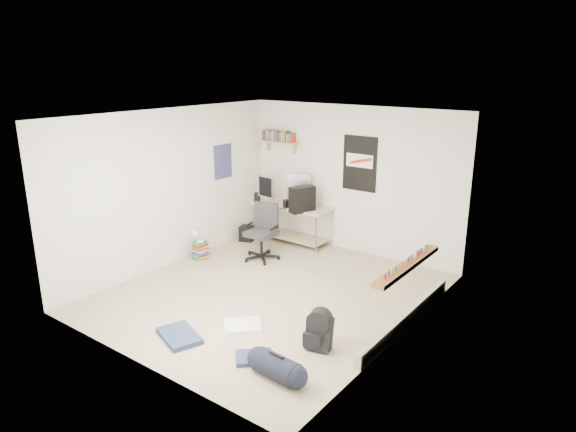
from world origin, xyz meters
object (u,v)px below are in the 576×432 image
Objects in this scene: backpack at (319,333)px; duffel_bag at (277,366)px; office_chair at (261,231)px; desk at (293,222)px; book_stack at (200,251)px.

duffel_bag is (-0.04, -0.75, -0.06)m from backpack.
duffel_bag is at bearing -61.10° from office_chair.
desk is 1.81m from book_stack.
office_chair is 1.83× the size of duffel_bag.
desk reaches higher than backpack.
backpack is (2.44, -2.83, -0.16)m from desk.
duffel_bag is at bearing -32.12° from desk.
backpack is at bearing -50.75° from office_chair.
desk is 4.32m from duffel_bag.
desk is at bearing 115.75° from backpack.
desk is 2.93× the size of duffel_bag.
duffel_bag is 1.16× the size of book_stack.
office_chair is 1.08m from book_stack.
office_chair is 2.47× the size of backpack.
office_chair reaches higher than duffel_bag.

